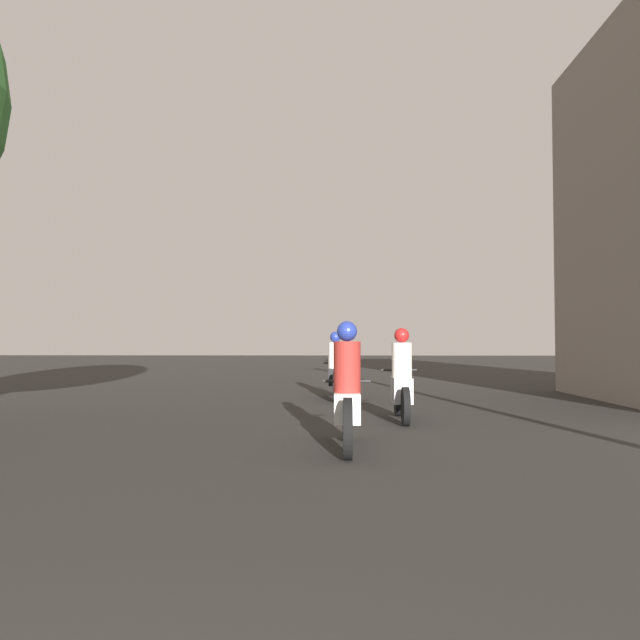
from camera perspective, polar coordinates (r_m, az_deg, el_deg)
motorcycle_white at (r=7.46m, az=2.49°, el=-7.12°), size 0.60×1.99×1.52m
motorcycle_silver at (r=10.23m, az=7.46°, el=-5.75°), size 0.60×1.86×1.50m
motorcycle_black at (r=14.02m, az=1.42°, el=-4.78°), size 0.60×2.10×1.51m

